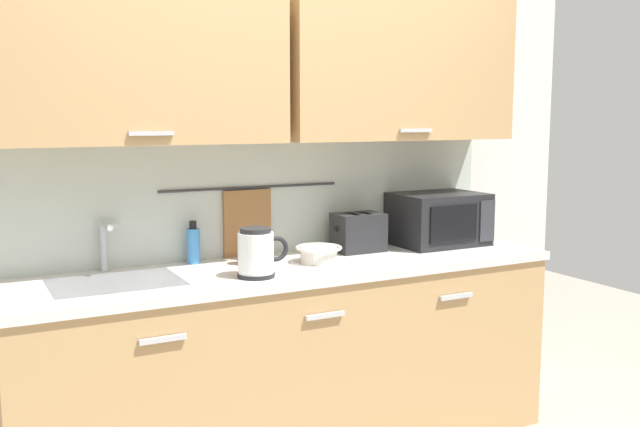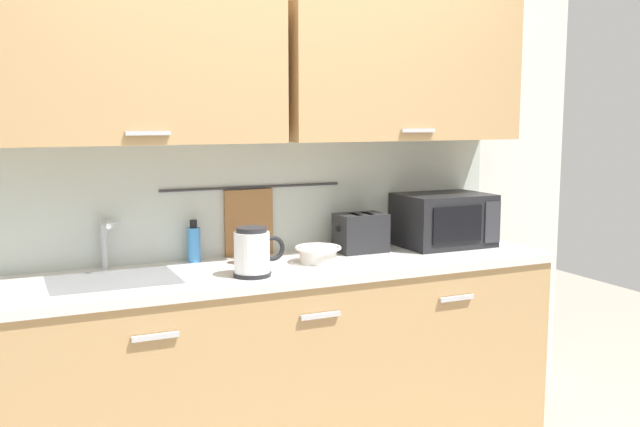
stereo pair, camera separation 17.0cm
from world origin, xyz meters
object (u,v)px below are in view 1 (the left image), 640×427
Objects in this scene: mixing_bowl at (319,253)px; microwave at (439,219)px; electric_kettle at (257,253)px; mug_near_sink at (247,254)px; dish_soap_bottle at (193,245)px; toaster at (358,232)px.

microwave is at bearing 9.25° from mixing_bowl.
microwave is 1.17m from electric_kettle.
mug_near_sink reaches higher than mixing_bowl.
dish_soap_bottle is 0.82m from toaster.
mixing_bowl is (0.36, 0.14, -0.06)m from electric_kettle.
electric_kettle is 1.16× the size of dish_soap_bottle.
toaster reaches higher than mixing_bowl.
microwave reaches higher than toaster.
microwave reaches higher than dish_soap_bottle.
dish_soap_bottle is at bearing 147.87° from mug_near_sink.
dish_soap_bottle is (-1.29, 0.13, -0.05)m from microwave.
microwave is 1.29m from dish_soap_bottle.
toaster is (0.30, 0.16, 0.05)m from mixing_bowl.
mixing_bowl is 0.34m from toaster.
mug_near_sink is 0.61m from toaster.
dish_soap_bottle is at bearing 111.12° from electric_kettle.
microwave reaches higher than mixing_bowl.
electric_kettle reaches higher than mixing_bowl.
microwave is 3.83× the size of mug_near_sink.
mug_near_sink is at bearing -32.13° from dish_soap_bottle.
toaster is (0.67, 0.30, -0.01)m from electric_kettle.
mug_near_sink is at bearing 158.52° from mixing_bowl.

